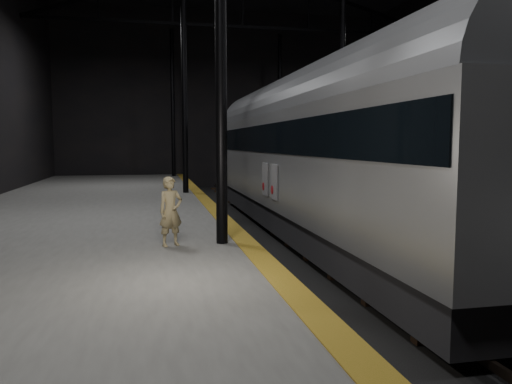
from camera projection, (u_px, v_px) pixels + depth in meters
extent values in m
plane|color=black|center=(321.00, 244.00, 16.22)|extent=(44.00, 44.00, 0.00)
cube|color=#51514E|center=(78.00, 238.00, 14.63)|extent=(9.00, 43.80, 1.00)
cube|color=olive|center=(222.00, 217.00, 15.45)|extent=(0.50, 43.80, 0.01)
cube|color=#3F3328|center=(300.00, 240.00, 16.06)|extent=(0.08, 43.00, 0.14)
cube|color=#3F3328|center=(342.00, 238.00, 16.35)|extent=(0.08, 43.00, 0.14)
cube|color=black|center=(321.00, 243.00, 16.22)|extent=(2.40, 42.00, 0.12)
cylinder|color=black|center=(221.00, 19.00, 10.96)|extent=(0.26, 0.26, 10.00)
cylinder|color=black|center=(184.00, 83.00, 22.64)|extent=(0.26, 0.26, 10.00)
cylinder|color=black|center=(342.00, 87.00, 24.21)|extent=(0.26, 0.26, 10.00)
cylinder|color=black|center=(173.00, 104.00, 34.33)|extent=(0.26, 0.26, 10.00)
cylinder|color=black|center=(280.00, 105.00, 35.89)|extent=(0.26, 0.26, 10.00)
cube|color=black|center=(243.00, 27.00, 28.88)|extent=(23.60, 0.15, 0.18)
cube|color=#96999E|center=(311.00, 160.00, 17.00)|extent=(3.07, 21.16, 3.17)
cube|color=black|center=(311.00, 218.00, 17.19)|extent=(2.80, 20.74, 0.90)
cube|color=black|center=(312.00, 139.00, 16.93)|extent=(3.13, 20.85, 0.95)
cylinder|color=slate|center=(312.00, 113.00, 16.84)|extent=(3.01, 20.95, 3.01)
cube|color=black|center=(426.00, 291.00, 10.02)|extent=(1.90, 2.33, 0.37)
cube|color=black|center=(263.00, 204.00, 24.44)|extent=(1.90, 2.33, 0.37)
cube|color=silver|center=(274.00, 182.00, 15.71)|extent=(0.04, 0.79, 1.11)
cube|color=silver|center=(265.00, 179.00, 16.94)|extent=(0.04, 0.79, 1.11)
cylinder|color=#A5141B|center=(272.00, 190.00, 15.91)|extent=(0.03, 0.28, 0.28)
cylinder|color=#A5141B|center=(263.00, 186.00, 17.15)|extent=(0.03, 0.28, 0.28)
imported|color=#9D8C60|center=(171.00, 211.00, 11.05)|extent=(0.67, 0.57, 1.55)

